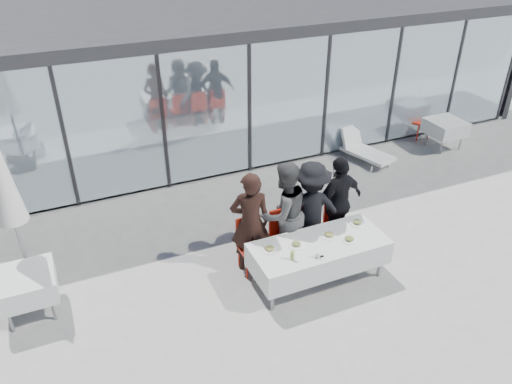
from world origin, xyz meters
TOP-DOWN VIEW (x-y plane):
  - ground at (0.00, 0.00)m, footprint 90.00×90.00m
  - pavilion at (2.00, 8.16)m, footprint 14.80×8.80m
  - dining_table at (0.57, 0.01)m, footprint 2.26×0.96m
  - diner_a at (-0.33, 0.76)m, footprint 0.83×0.83m
  - diner_chair_a at (-0.33, 0.76)m, footprint 0.44×0.44m
  - diner_b at (0.29, 0.76)m, footprint 1.07×1.07m
  - diner_chair_b at (0.29, 0.76)m, footprint 0.44×0.44m
  - diner_c at (0.81, 0.76)m, footprint 1.40×1.40m
  - diner_chair_c at (0.81, 0.76)m, footprint 0.44×0.44m
  - diner_d at (1.38, 0.76)m, footprint 1.26×1.26m
  - diner_chair_d at (1.38, 0.76)m, footprint 0.44×0.44m
  - plate_a at (-0.25, 0.16)m, footprint 0.25×0.25m
  - plate_b at (0.19, 0.10)m, footprint 0.25×0.25m
  - plate_c at (0.81, 0.11)m, footprint 0.25×0.25m
  - plate_d at (1.44, 0.24)m, footprint 0.25×0.25m
  - plate_extra at (1.05, -0.12)m, footprint 0.25×0.25m
  - juice_bottle at (-0.03, -0.19)m, footprint 0.06×0.06m
  - drinking_glasses at (0.35, -0.31)m, footprint 0.07×0.07m
  - folded_eyeglasses at (0.38, -0.32)m, footprint 0.14×0.03m
  - spare_table_left at (-3.88, 1.09)m, footprint 0.86×0.86m
  - spare_table_right at (6.11, 3.24)m, footprint 0.86×0.86m
  - spare_chair_a at (5.89, 4.07)m, footprint 0.60×0.60m
  - spare_chair_b at (3.72, 4.26)m, footprint 0.62×0.62m
  - market_umbrella at (-3.84, 1.62)m, footprint 0.50×0.50m
  - lounger at (3.86, 3.55)m, footprint 0.96×1.45m

SIDE VIEW (x-z plane):
  - ground at x=0.00m, z-range 0.00..0.00m
  - lounger at x=3.86m, z-range -0.10..0.62m
  - diner_chair_a at x=-0.33m, z-range 0.05..1.03m
  - diner_chair_b at x=0.29m, z-range 0.05..1.03m
  - diner_chair_c at x=0.81m, z-range 0.05..1.03m
  - diner_chair_d at x=1.38m, z-range 0.05..1.03m
  - spare_chair_a at x=5.89m, z-range 0.05..1.03m
  - spare_chair_b at x=3.72m, z-range 0.05..1.03m
  - dining_table at x=0.57m, z-range 0.16..0.91m
  - spare_table_left at x=-3.88m, z-range 0.18..0.92m
  - spare_table_right at x=6.11m, z-range 0.18..0.92m
  - folded_eyeglasses at x=0.38m, z-range 0.75..0.76m
  - plate_a at x=-0.25m, z-range 0.74..0.81m
  - plate_b at x=0.19m, z-range 0.74..0.81m
  - plate_c at x=0.81m, z-range 0.74..0.81m
  - plate_d at x=1.44m, z-range 0.74..0.81m
  - plate_extra at x=1.05m, z-range 0.74..0.81m
  - drinking_glasses at x=0.35m, z-range 0.75..0.85m
  - juice_bottle at x=-0.03m, z-range 0.75..0.91m
  - diner_d at x=1.38m, z-range 0.00..1.80m
  - diner_c at x=0.81m, z-range 0.00..1.80m
  - diner_a at x=-0.33m, z-range 0.00..1.86m
  - diner_b at x=0.29m, z-range 0.00..1.90m
  - market_umbrella at x=-3.84m, z-range 0.49..3.49m
  - pavilion at x=2.00m, z-range 0.43..3.87m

